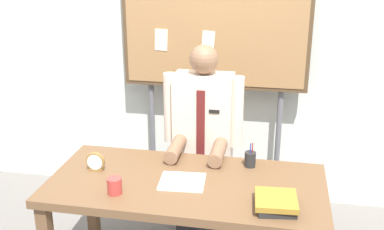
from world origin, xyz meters
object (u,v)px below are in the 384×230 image
desk (186,195)px  person (203,152)px  open_notebook (182,182)px  desk_clock (95,162)px  bulletin_board (215,11)px  book_stack (276,203)px  pen_holder (250,159)px  coffee_mug (115,186)px

desk → person: (0.00, 0.58, 0.02)m
open_notebook → desk: bearing=46.4°
person → open_notebook: 0.61m
desk_clock → bulletin_board: bearing=61.1°
bulletin_board → book_stack: size_ratio=9.03×
person → book_stack: size_ratio=5.79×
pen_holder → bulletin_board: bearing=113.7°
open_notebook → person: bearing=88.2°
desk → bulletin_board: (-0.00, 1.07, 0.94)m
person → open_notebook: person is taller
desk → pen_holder: (0.35, 0.27, 0.14)m
bulletin_board → coffee_mug: size_ratio=23.90×
book_stack → pen_holder: bearing=109.8°
desk → open_notebook: (-0.02, -0.02, 0.10)m
person → bulletin_board: (-0.00, 0.49, 0.93)m
open_notebook → desk_clock: desk_clock is taller
desk_clock → coffee_mug: 0.33m
book_stack → open_notebook: size_ratio=0.95×
pen_holder → coffee_mug: bearing=-145.7°
bulletin_board → book_stack: bearing=-67.7°
bulletin_board → coffee_mug: 1.56m
desk → bulletin_board: 1.43m
person → bulletin_board: bulletin_board is taller
book_stack → coffee_mug: (-0.88, -0.01, 0.01)m
open_notebook → desk_clock: bearing=174.5°
coffee_mug → pen_holder: size_ratio=0.59×
book_stack → desk_clock: 1.12m
bulletin_board → desk_clock: size_ratio=18.99×
desk → pen_holder: bearing=37.7°
person → book_stack: bearing=-56.5°
person → book_stack: 0.95m
book_stack → bulletin_board: bearing=112.3°
open_notebook → pen_holder: 0.47m
pen_holder → book_stack: bearing=-70.2°
desk → pen_holder: size_ratio=10.11×
coffee_mug → pen_holder: pen_holder is taller
open_notebook → desk_clock: size_ratio=2.21×
bulletin_board → open_notebook: bulletin_board is taller
person → pen_holder: 0.49m
open_notebook → desk_clock: 0.56m
open_notebook → pen_holder: (0.37, 0.29, 0.04)m
desk → desk_clock: desk_clock is taller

